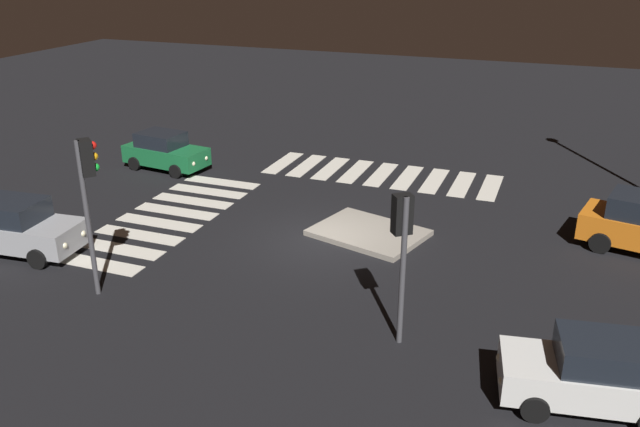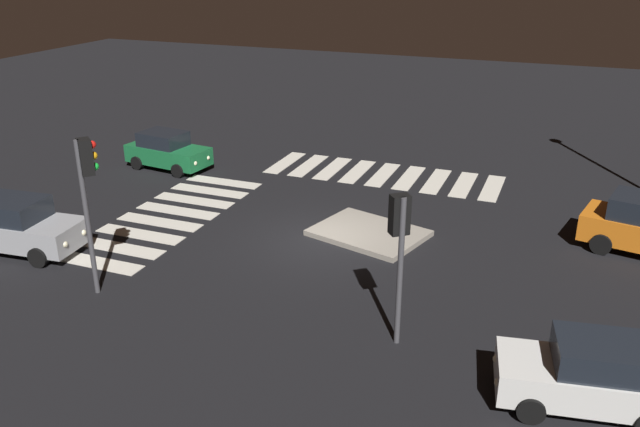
{
  "view_description": "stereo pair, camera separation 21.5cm",
  "coord_description": "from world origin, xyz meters",
  "px_view_note": "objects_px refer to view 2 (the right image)",
  "views": [
    {
      "loc": [
        -7.06,
        18.47,
        9.06
      ],
      "look_at": [
        0.0,
        0.0,
        1.0
      ],
      "focal_mm": 36.77,
      "sensor_mm": 36.0,
      "label": 1
    },
    {
      "loc": [
        -7.26,
        18.39,
        9.06
      ],
      "look_at": [
        0.0,
        0.0,
        1.0
      ],
      "focal_mm": 36.77,
      "sensor_mm": 36.0,
      "label": 2
    }
  ],
  "objects_px": {
    "traffic_island": "(369,233)",
    "traffic_light_north": "(87,179)",
    "car_white": "(590,375)",
    "car_green": "(167,151)",
    "traffic_light_west": "(399,233)",
    "car_silver": "(19,226)"
  },
  "relations": [
    {
      "from": "car_white",
      "to": "traffic_light_west",
      "type": "xyz_separation_m",
      "value": [
        4.46,
        -1.01,
        2.11
      ]
    },
    {
      "from": "traffic_light_north",
      "to": "car_green",
      "type": "bearing_deg",
      "value": 64.0
    },
    {
      "from": "traffic_light_north",
      "to": "car_white",
      "type": "bearing_deg",
      "value": -51.76
    },
    {
      "from": "car_silver",
      "to": "traffic_light_west",
      "type": "distance_m",
      "value": 12.68
    },
    {
      "from": "car_green",
      "to": "traffic_light_north",
      "type": "xyz_separation_m",
      "value": [
        -4.57,
        10.17,
        2.58
      ]
    },
    {
      "from": "car_white",
      "to": "traffic_light_west",
      "type": "bearing_deg",
      "value": -22.47
    },
    {
      "from": "car_white",
      "to": "car_silver",
      "type": "bearing_deg",
      "value": -15.07
    },
    {
      "from": "traffic_island",
      "to": "car_white",
      "type": "distance_m",
      "value": 9.77
    },
    {
      "from": "traffic_light_north",
      "to": "traffic_light_west",
      "type": "height_order",
      "value": "traffic_light_north"
    },
    {
      "from": "car_white",
      "to": "car_green",
      "type": "height_order",
      "value": "car_green"
    },
    {
      "from": "car_silver",
      "to": "traffic_island",
      "type": "bearing_deg",
      "value": 22.32
    },
    {
      "from": "traffic_light_north",
      "to": "traffic_light_west",
      "type": "distance_m",
      "value": 8.4
    },
    {
      "from": "traffic_island",
      "to": "traffic_light_west",
      "type": "height_order",
      "value": "traffic_light_west"
    },
    {
      "from": "car_white",
      "to": "car_silver",
      "type": "distance_m",
      "value": 17.04
    },
    {
      "from": "car_white",
      "to": "traffic_light_north",
      "type": "bearing_deg",
      "value": -11.26
    },
    {
      "from": "car_silver",
      "to": "car_green",
      "type": "relative_size",
      "value": 1.07
    },
    {
      "from": "traffic_island",
      "to": "traffic_light_north",
      "type": "height_order",
      "value": "traffic_light_north"
    },
    {
      "from": "car_white",
      "to": "car_green",
      "type": "relative_size",
      "value": 1.0
    },
    {
      "from": "traffic_island",
      "to": "car_green",
      "type": "xyz_separation_m",
      "value": [
        10.43,
        -3.71,
        0.71
      ]
    },
    {
      "from": "traffic_island",
      "to": "car_silver",
      "type": "relative_size",
      "value": 1.0
    },
    {
      "from": "traffic_island",
      "to": "traffic_light_west",
      "type": "xyz_separation_m",
      "value": [
        -2.5,
        5.8,
        2.81
      ]
    },
    {
      "from": "car_white",
      "to": "car_silver",
      "type": "relative_size",
      "value": 0.94
    }
  ]
}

